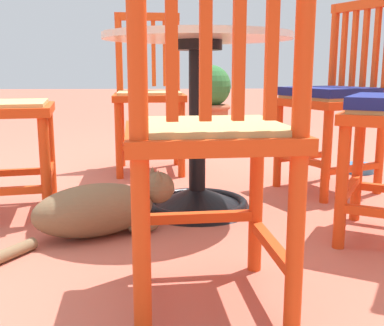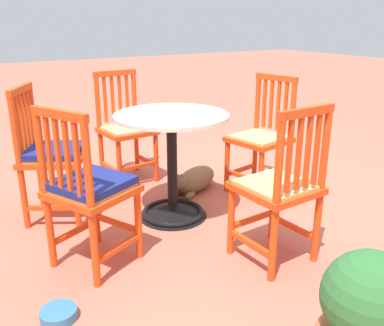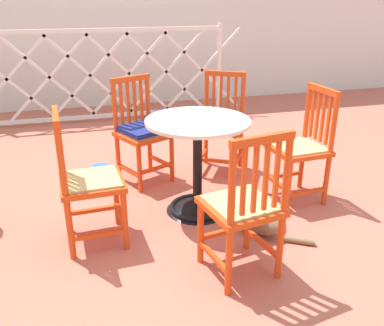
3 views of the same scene
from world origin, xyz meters
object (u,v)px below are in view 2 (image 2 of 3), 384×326
at_px(orange_chair_at_corner, 261,139).
at_px(tabby_cat, 193,180).
at_px(orange_chair_by_planter, 126,130).
at_px(orange_chair_facing_out, 89,190).
at_px(cafe_table, 172,178).
at_px(pet_water_bowl, 59,314).
at_px(orange_chair_tucked_in, 51,156).
at_px(orange_chair_near_fence, 280,189).

relative_size(orange_chair_at_corner, tabby_cat, 1.48).
bearing_deg(orange_chair_by_planter, tabby_cat, -149.01).
relative_size(orange_chair_at_corner, orange_chair_by_planter, 1.00).
height_order(orange_chair_facing_out, orange_chair_by_planter, same).
xyz_separation_m(cafe_table, orange_chair_by_planter, (0.84, -0.02, 0.15)).
distance_m(orange_chair_at_corner, orange_chair_by_planter, 1.13).
xyz_separation_m(cafe_table, pet_water_bowl, (-0.67, 0.98, -0.26)).
bearing_deg(orange_chair_at_corner, cafe_table, 92.45).
bearing_deg(orange_chair_tucked_in, orange_chair_near_fence, -143.09).
bearing_deg(cafe_table, orange_chair_facing_out, 114.01).
bearing_deg(tabby_cat, orange_chair_near_fence, 173.39).
bearing_deg(orange_chair_facing_out, cafe_table, -65.99).
xyz_separation_m(orange_chair_near_fence, orange_chair_at_corner, (0.84, -0.59, 0.00)).
height_order(orange_chair_at_corner, orange_chair_by_planter, same).
bearing_deg(pet_water_bowl, orange_chair_facing_out, -39.46).
xyz_separation_m(orange_chair_facing_out, tabby_cat, (0.60, -1.03, -0.35)).
height_order(orange_chair_at_corner, pet_water_bowl, orange_chair_at_corner).
bearing_deg(pet_water_bowl, tabby_cat, -54.08).
distance_m(orange_chair_facing_out, orange_chair_near_fence, 1.03).
relative_size(cafe_table, orange_chair_facing_out, 0.83).
height_order(cafe_table, orange_chair_by_planter, orange_chair_by_planter).
height_order(orange_chair_near_fence, pet_water_bowl, orange_chair_near_fence).
relative_size(orange_chair_tucked_in, orange_chair_by_planter, 1.00).
bearing_deg(orange_chair_tucked_in, orange_chair_at_corner, -104.40).
height_order(orange_chair_tucked_in, orange_chair_at_corner, same).
xyz_separation_m(orange_chair_at_corner, orange_chair_by_planter, (0.81, 0.79, 0.00)).
xyz_separation_m(orange_chair_tucked_in, pet_water_bowl, (-1.10, 0.29, -0.42)).
xyz_separation_m(orange_chair_tucked_in, orange_chair_by_planter, (0.42, -0.72, -0.01)).
xyz_separation_m(orange_chair_by_planter, tabby_cat, (-0.55, -0.33, -0.34)).
relative_size(tabby_cat, pet_water_bowl, 3.62).
distance_m(orange_chair_tucked_in, tabby_cat, 1.11).
distance_m(orange_chair_at_corner, tabby_cat, 0.63).
xyz_separation_m(orange_chair_tucked_in, orange_chair_facing_out, (-0.72, -0.02, 0.00)).
bearing_deg(cafe_table, orange_chair_by_planter, -1.70).
distance_m(orange_chair_facing_out, pet_water_bowl, 0.64).
height_order(cafe_table, orange_chair_facing_out, orange_chair_facing_out).
bearing_deg(orange_chair_facing_out, orange_chair_by_planter, -31.59).
bearing_deg(orange_chair_near_fence, orange_chair_facing_out, 60.91).
distance_m(cafe_table, pet_water_bowl, 1.22).
bearing_deg(orange_chair_facing_out, orange_chair_near_fence, -119.09).
bearing_deg(cafe_table, pet_water_bowl, 124.40).
relative_size(orange_chair_tucked_in, pet_water_bowl, 5.36).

